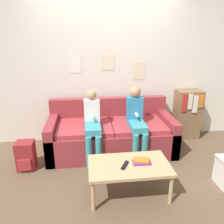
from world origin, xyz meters
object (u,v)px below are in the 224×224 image
object	(u,v)px
person_right	(136,119)
bookshelf	(187,114)
backpack	(26,156)
person_left	(92,123)
couch	(111,134)
coffee_table	(129,167)
tv_remote	(125,165)

from	to	relation	value
person_right	bookshelf	distance (m)	1.24
bookshelf	backpack	size ratio (longest dim) A/B	2.16
person_left	person_right	world-z (taller)	person_right
couch	person_left	xyz separation A→B (m)	(-0.31, -0.22, 0.31)
person_left	backpack	xyz separation A→B (m)	(-0.98, -0.19, -0.39)
couch	person_right	xyz separation A→B (m)	(0.37, -0.21, 0.34)
person_right	backpack	size ratio (longest dim) A/B	2.62
coffee_table	person_left	size ratio (longest dim) A/B	0.90
coffee_table	backpack	world-z (taller)	backpack
tv_remote	backpack	xyz separation A→B (m)	(-1.32, 0.73, -0.21)
tv_remote	person_left	bearing A→B (deg)	138.73
couch	person_right	world-z (taller)	person_right
person_left	tv_remote	distance (m)	1.00
tv_remote	coffee_table	bearing A→B (deg)	56.29
bookshelf	person_left	bearing A→B (deg)	-162.64
backpack	person_left	bearing A→B (deg)	11.13
couch	person_right	bearing A→B (deg)	-29.32
person_left	bookshelf	xyz separation A→B (m)	(1.78, 0.56, -0.14)
couch	coffee_table	distance (m)	1.12
person_left	person_right	bearing A→B (deg)	0.88
couch	backpack	xyz separation A→B (m)	(-1.29, -0.41, -0.08)
couch	coffee_table	size ratio (longest dim) A/B	2.11
tv_remote	bookshelf	bearing A→B (deg)	74.34
tv_remote	bookshelf	world-z (taller)	bookshelf
couch	bookshelf	world-z (taller)	bookshelf
bookshelf	backpack	xyz separation A→B (m)	(-2.76, -0.75, -0.25)
coffee_table	backpack	distance (m)	1.55
person_right	tv_remote	bearing A→B (deg)	-110.10
coffee_table	backpack	xyz separation A→B (m)	(-1.37, 0.70, -0.16)
person_right	backpack	distance (m)	1.72
couch	tv_remote	xyz separation A→B (m)	(0.03, -1.14, 0.13)
couch	bookshelf	xyz separation A→B (m)	(1.47, 0.34, 0.17)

